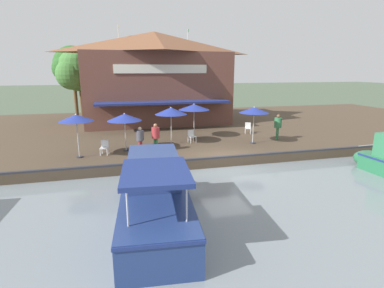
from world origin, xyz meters
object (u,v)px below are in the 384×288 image
at_px(cafe_chair_mid_patio, 192,136).
at_px(tree_behind_restaurant, 77,71).
at_px(cafe_chair_far_corner_seat, 248,127).
at_px(motorboat_nearest_quay, 154,192).
at_px(patio_umbrella_back_row, 194,107).
at_px(tree_upstream_bank, 71,66).
at_px(waterfront_restaurant, 155,77).
at_px(patio_umbrella_far_corner, 76,118).
at_px(person_near_entrance, 278,124).
at_px(patio_umbrella_near_quay_edge, 125,117).
at_px(patio_umbrella_by_entrance, 171,111).
at_px(person_at_quay_edge, 156,134).
at_px(cafe_chair_facing_river, 105,147).
at_px(patio_umbrella_mid_patio_left, 254,110).
at_px(person_mid_patio, 140,137).

height_order(cafe_chair_mid_patio, tree_behind_restaurant, tree_behind_restaurant).
relative_size(cafe_chair_far_corner_seat, motorboat_nearest_quay, 0.11).
distance_m(patio_umbrella_back_row, tree_upstream_bank, 15.84).
height_order(cafe_chair_mid_patio, tree_upstream_bank, tree_upstream_bank).
height_order(waterfront_restaurant, cafe_chair_mid_patio, waterfront_restaurant).
bearing_deg(patio_umbrella_far_corner, person_near_entrance, 95.36).
xyz_separation_m(patio_umbrella_near_quay_edge, cafe_chair_far_corner_seat, (-2.99, 9.52, -1.61)).
relative_size(waterfront_restaurant, patio_umbrella_near_quay_edge, 5.73).
bearing_deg(cafe_chair_mid_patio, motorboat_nearest_quay, -22.61).
xyz_separation_m(waterfront_restaurant, patio_umbrella_by_entrance, (9.77, -0.31, -2.01)).
distance_m(cafe_chair_mid_patio, motorboat_nearest_quay, 9.71).
relative_size(patio_umbrella_near_quay_edge, person_at_quay_edge, 1.36).
bearing_deg(person_at_quay_edge, waterfront_restaurant, 172.12).
bearing_deg(patio_umbrella_by_entrance, tree_behind_restaurant, -151.43).
bearing_deg(waterfront_restaurant, person_at_quay_edge, -7.88).
xyz_separation_m(cafe_chair_facing_river, tree_behind_restaurant, (-14.51, -2.71, 4.29)).
distance_m(waterfront_restaurant, patio_umbrella_back_row, 8.70).
xyz_separation_m(patio_umbrella_by_entrance, motorboat_nearest_quay, (8.88, -2.30, -1.87)).
bearing_deg(tree_upstream_bank, patio_umbrella_far_corner, 7.07).
relative_size(patio_umbrella_near_quay_edge, person_near_entrance, 1.28).
bearing_deg(patio_umbrella_back_row, patio_umbrella_mid_patio_left, 52.26).
xyz_separation_m(person_at_quay_edge, tree_upstream_bank, (-15.34, -6.36, 4.18)).
xyz_separation_m(tree_upstream_bank, tree_behind_restaurant, (0.80, 0.61, -0.50)).
height_order(waterfront_restaurant, person_at_quay_edge, waterfront_restaurant).
relative_size(patio_umbrella_back_row, person_at_quay_edge, 1.46).
bearing_deg(patio_umbrella_near_quay_edge, person_near_entrance, 92.24).
height_order(cafe_chair_mid_patio, motorboat_nearest_quay, motorboat_nearest_quay).
xyz_separation_m(patio_umbrella_far_corner, patio_umbrella_near_quay_edge, (-0.83, 2.65, -0.18)).
bearing_deg(cafe_chair_mid_patio, waterfront_restaurant, -173.43).
height_order(patio_umbrella_by_entrance, cafe_chair_mid_patio, patio_umbrella_by_entrance).
bearing_deg(patio_umbrella_by_entrance, person_near_entrance, 84.99).
xyz_separation_m(patio_umbrella_mid_patio_left, tree_behind_restaurant, (-14.10, -12.42, 2.50)).
height_order(patio_umbrella_near_quay_edge, cafe_chair_mid_patio, patio_umbrella_near_quay_edge).
relative_size(cafe_chair_facing_river, tree_behind_restaurant, 0.12).
xyz_separation_m(cafe_chair_mid_patio, cafe_chair_far_corner_seat, (-1.84, 5.05, 0.00)).
height_order(patio_umbrella_back_row, tree_behind_restaurant, tree_behind_restaurant).
distance_m(patio_umbrella_near_quay_edge, tree_behind_restaurant, 14.77).
bearing_deg(patio_umbrella_far_corner, patio_umbrella_back_row, 113.70).
bearing_deg(patio_umbrella_back_row, patio_umbrella_by_entrance, -53.46).
height_order(waterfront_restaurant, person_mid_patio, waterfront_restaurant).
bearing_deg(patio_umbrella_near_quay_edge, tree_upstream_bank, -162.77).
height_order(patio_umbrella_mid_patio_left, cafe_chair_far_corner_seat, patio_umbrella_mid_patio_left).
bearing_deg(cafe_chair_facing_river, patio_umbrella_by_entrance, 110.61).
xyz_separation_m(cafe_chair_facing_river, cafe_chair_far_corner_seat, (-3.53, 10.78, 0.00)).
bearing_deg(cafe_chair_mid_patio, cafe_chair_facing_river, -73.53).
height_order(cafe_chair_mid_patio, person_at_quay_edge, person_at_quay_edge).
distance_m(cafe_chair_mid_patio, person_near_entrance, 6.22).
relative_size(patio_umbrella_near_quay_edge, tree_behind_restaurant, 0.34).
height_order(patio_umbrella_by_entrance, patio_umbrella_back_row, patio_umbrella_back_row).
xyz_separation_m(cafe_chair_mid_patio, person_near_entrance, (0.74, 6.14, 0.69)).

